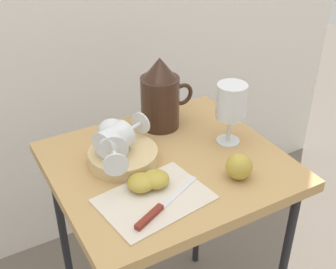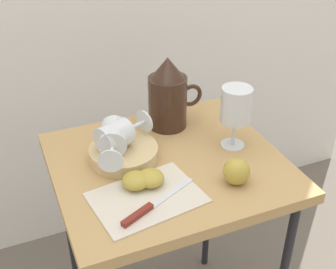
# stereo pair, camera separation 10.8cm
# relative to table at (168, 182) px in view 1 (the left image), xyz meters

# --- Properties ---
(curtain_drape) EXTENTS (2.40, 0.03, 1.91)m
(curtain_drape) POSITION_rel_table_xyz_m (0.00, 0.62, 0.32)
(curtain_drape) COLOR silver
(curtain_drape) RESTS_ON ground_plane
(table) EXTENTS (0.58, 0.52, 0.70)m
(table) POSITION_rel_table_xyz_m (0.00, 0.00, 0.00)
(table) COLOR tan
(table) RESTS_ON ground_plane
(linen_napkin) EXTENTS (0.26, 0.21, 0.00)m
(linen_napkin) POSITION_rel_table_xyz_m (-0.10, -0.12, 0.07)
(linen_napkin) COLOR beige
(linen_napkin) RESTS_ON table
(basket_tray) EXTENTS (0.18, 0.18, 0.03)m
(basket_tray) POSITION_rel_table_xyz_m (-0.10, 0.05, 0.08)
(basket_tray) COLOR tan
(basket_tray) RESTS_ON table
(pitcher) EXTENTS (0.16, 0.11, 0.21)m
(pitcher) POSITION_rel_table_xyz_m (0.07, 0.17, 0.15)
(pitcher) COLOR #382319
(pitcher) RESTS_ON table
(wine_glass_upright) EXTENTS (0.08, 0.08, 0.17)m
(wine_glass_upright) POSITION_rel_table_xyz_m (0.19, -0.00, 0.18)
(wine_glass_upright) COLOR silver
(wine_glass_upright) RESTS_ON table
(wine_glass_tipped_near) EXTENTS (0.16, 0.12, 0.07)m
(wine_glass_tipped_near) POSITION_rel_table_xyz_m (-0.12, 0.06, 0.14)
(wine_glass_tipped_near) COLOR silver
(wine_glass_tipped_near) RESTS_ON basket_tray
(wine_glass_tipped_far) EXTENTS (0.11, 0.17, 0.07)m
(wine_glass_tipped_far) POSITION_rel_table_xyz_m (-0.12, 0.05, 0.14)
(wine_glass_tipped_far) COLOR silver
(wine_glass_tipped_far) RESTS_ON basket_tray
(apple_half_left) EXTENTS (0.06, 0.06, 0.04)m
(apple_half_left) POSITION_rel_table_xyz_m (-0.11, -0.07, 0.09)
(apple_half_left) COLOR #B29938
(apple_half_left) RESTS_ON linen_napkin
(apple_half_right) EXTENTS (0.06, 0.06, 0.04)m
(apple_half_right) POSITION_rel_table_xyz_m (-0.08, -0.08, 0.09)
(apple_half_right) COLOR #B29938
(apple_half_right) RESTS_ON linen_napkin
(apple_whole) EXTENTS (0.06, 0.06, 0.06)m
(apple_whole) POSITION_rel_table_xyz_m (0.12, -0.14, 0.10)
(apple_whole) COLOR #B29938
(apple_whole) RESTS_ON table
(knife) EXTENTS (0.20, 0.11, 0.01)m
(knife) POSITION_rel_table_xyz_m (-0.11, -0.16, 0.08)
(knife) COLOR silver
(knife) RESTS_ON linen_napkin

